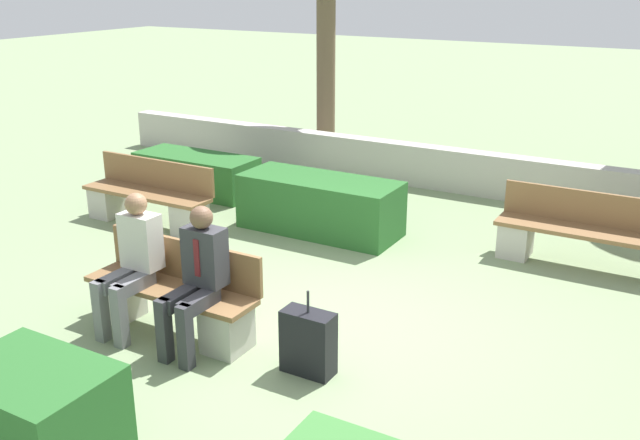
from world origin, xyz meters
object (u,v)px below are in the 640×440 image
object	(u,v)px
person_seated_man	(197,273)
suitcase	(308,342)
person_seated_woman	(132,257)
bench_front	(173,299)
bench_back	(591,240)
bench_left_side	(148,200)

from	to	relation	value
person_seated_man	suitcase	bearing A→B (deg)	7.06
person_seated_man	person_seated_woman	bearing A→B (deg)	179.99
person_seated_man	suitcase	distance (m)	1.18
bench_front	bench_back	bearing A→B (deg)	48.69
bench_front	person_seated_man	bearing A→B (deg)	-17.78
bench_back	person_seated_man	size ratio (longest dim) A/B	1.60
bench_front	person_seated_woman	bearing A→B (deg)	-157.58
bench_front	bench_left_side	distance (m)	3.24
bench_front	suitcase	size ratio (longest dim) A/B	2.32
person_seated_woman	suitcase	world-z (taller)	person_seated_woman
bench_front	bench_left_side	bearing A→B (deg)	136.66
bench_front	person_seated_woman	world-z (taller)	person_seated_woman
suitcase	bench_back	bearing A→B (deg)	65.31
person_seated_man	person_seated_woman	distance (m)	0.77
bench_left_side	person_seated_woman	world-z (taller)	person_seated_woman
person_seated_man	person_seated_woman	world-z (taller)	same
bench_left_side	bench_back	bearing A→B (deg)	11.13
person_seated_woman	suitcase	bearing A→B (deg)	4.12
bench_front	person_seated_man	size ratio (longest dim) A/B	1.33
bench_back	person_seated_woman	size ratio (longest dim) A/B	1.60
person_seated_woman	bench_back	bearing A→B (deg)	46.89
bench_left_side	bench_front	bearing A→B (deg)	-46.35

